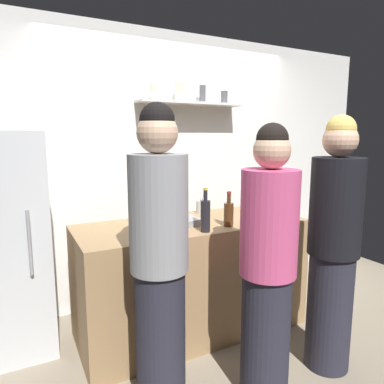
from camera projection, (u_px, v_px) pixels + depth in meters
The scene contains 13 objects.
ground_plane at pixel (245, 352), 2.64m from camera, with size 5.28×5.28×0.00m, color gray.
back_wall_assembly at pixel (175, 167), 3.53m from camera, with size 4.80×0.32×2.60m.
refrigerator at pixel (2, 246), 2.54m from camera, with size 0.64×0.62×1.65m.
counter at pixel (192, 277), 2.89m from camera, with size 1.84×0.75×0.92m, color #9E7A51.
baking_pan at pixel (177, 222), 2.73m from camera, with size 0.34×0.24×0.05m, color gray.
utensil_holder at pixel (202, 207), 3.15m from camera, with size 0.11×0.11×0.22m.
wine_bottle_dark_glass at pixel (205, 215), 2.52m from camera, with size 0.07×0.07×0.32m.
wine_bottle_green_glass at pixel (158, 207), 2.88m from camera, with size 0.07×0.07×0.31m.
wine_bottle_amber_glass at pixel (229, 213), 2.68m from camera, with size 0.07×0.07×0.27m.
water_bottle_plastic at pixel (281, 205), 2.95m from camera, with size 0.08×0.08×0.26m.
person_grey_hoodie at pixel (159, 261), 2.01m from camera, with size 0.34×0.34×1.80m.
person_pink_top at pixel (268, 267), 2.08m from camera, with size 0.34×0.34×1.69m.
person_blonde at pixel (333, 247), 2.35m from camera, with size 0.34×0.34×1.75m.
Camera 1 is at (-1.46, -1.96, 1.61)m, focal length 32.56 mm.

